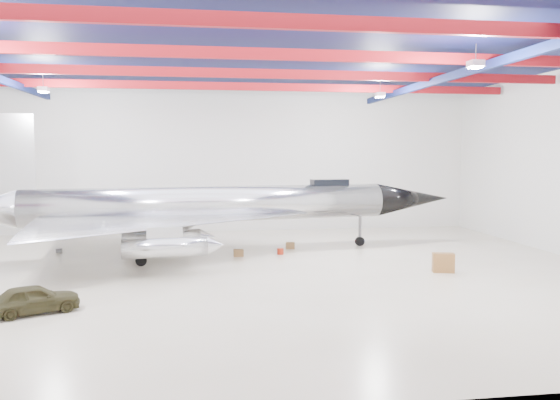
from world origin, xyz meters
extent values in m
plane|color=beige|center=(0.00, 0.00, 0.00)|extent=(40.00, 40.00, 0.00)
plane|color=silver|center=(0.00, 15.00, 5.50)|extent=(40.00, 0.00, 40.00)
plane|color=#0A0F38|center=(0.00, 0.00, 11.00)|extent=(40.00, 40.00, 0.00)
cube|color=maroon|center=(0.00, -9.00, 10.40)|extent=(39.50, 0.25, 0.50)
cube|color=maroon|center=(0.00, -3.00, 10.40)|extent=(39.50, 0.25, 0.50)
cube|color=maroon|center=(0.00, 3.00, 10.40)|extent=(39.50, 0.25, 0.50)
cube|color=maroon|center=(0.00, 9.00, 10.40)|extent=(39.50, 0.25, 0.50)
cube|color=#0B1646|center=(12.00, 0.00, 10.10)|extent=(0.25, 29.50, 0.40)
cube|color=silver|center=(10.00, -6.00, 9.70)|extent=(0.55, 0.55, 0.25)
cube|color=silver|center=(-10.00, 6.00, 9.70)|extent=(0.55, 0.55, 0.25)
cube|color=silver|center=(10.00, 6.00, 9.70)|extent=(0.55, 0.55, 0.25)
cylinder|color=silver|center=(-0.47, 5.68, 3.00)|extent=(21.53, 4.87, 2.14)
cone|color=black|center=(12.81, 7.39, 3.00)|extent=(5.59, 2.81, 2.14)
cube|color=silver|center=(-11.63, 4.23, 5.79)|extent=(2.99, 0.51, 4.82)
cube|color=black|center=(6.96, 6.64, 4.13)|extent=(2.45, 1.15, 0.54)
cylinder|color=silver|center=(-2.91, -0.58, 1.50)|extent=(4.16, 1.48, 0.96)
cylinder|color=silver|center=(-3.25, 2.08, 1.50)|extent=(4.16, 1.48, 0.96)
cylinder|color=silver|center=(-4.07, 8.45, 1.50)|extent=(4.16, 1.48, 0.96)
cylinder|color=silver|center=(-4.42, 11.11, 1.50)|extent=(4.16, 1.48, 0.96)
cylinder|color=#59595B|center=(9.09, 6.91, 0.96)|extent=(0.19, 0.19, 1.93)
cylinder|color=black|center=(9.09, 6.91, 0.30)|extent=(0.63, 0.31, 0.60)
cylinder|color=#59595B|center=(-4.38, 2.47, 0.96)|extent=(0.19, 0.19, 1.93)
cylinder|color=black|center=(-4.38, 2.47, 0.30)|extent=(0.63, 0.31, 0.60)
cylinder|color=#59595B|center=(-5.07, 7.78, 0.96)|extent=(0.19, 0.19, 1.93)
cylinder|color=black|center=(-5.07, 7.78, 0.30)|extent=(0.63, 0.31, 0.60)
imported|color=#322E19|center=(-7.46, -5.83, 0.56)|extent=(3.54, 2.53, 1.12)
cube|color=brown|center=(11.04, -1.30, 0.49)|extent=(1.17, 0.80, 0.98)
cube|color=maroon|center=(-2.16, 9.04, 0.13)|extent=(0.48, 0.44, 0.27)
cube|color=olive|center=(4.43, 6.58, 0.20)|extent=(0.64, 0.55, 0.40)
cube|color=#59595B|center=(-9.78, 7.27, 0.12)|extent=(0.38, 0.32, 0.24)
cylinder|color=maroon|center=(3.53, 4.74, 0.18)|extent=(0.52, 0.52, 0.36)
cube|color=olive|center=(1.00, 4.47, 0.20)|extent=(0.58, 0.46, 0.40)
cylinder|color=#59595B|center=(-0.56, 9.39, 0.17)|extent=(0.46, 0.46, 0.33)
camera|label=1|loc=(-1.13, -27.21, 6.10)|focal=35.00mm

